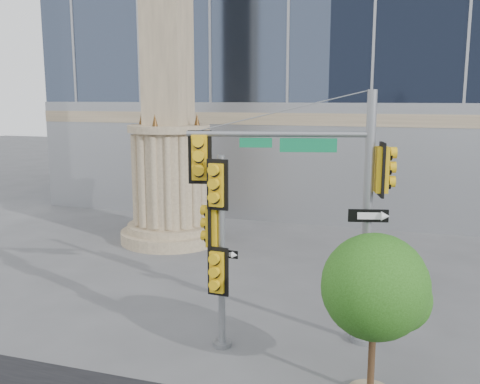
% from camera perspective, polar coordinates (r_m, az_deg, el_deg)
% --- Properties ---
extents(ground, '(120.00, 120.00, 0.00)m').
position_cam_1_polar(ground, '(13.99, -0.44, -16.55)').
color(ground, '#545456').
rests_on(ground, ground).
extents(monument, '(4.40, 4.40, 16.60)m').
position_cam_1_polar(monument, '(23.13, -7.62, 8.15)').
color(monument, gray).
rests_on(monument, ground).
extents(main_signal_pole, '(4.93, 1.61, 6.45)m').
position_cam_1_polar(main_signal_pole, '(13.45, 8.63, 0.24)').
color(main_signal_pole, slate).
rests_on(main_signal_pole, ground).
extents(secondary_signal_pole, '(0.84, 0.66, 4.90)m').
position_cam_1_polar(secondary_signal_pole, '(13.13, -2.39, -4.90)').
color(secondary_signal_pole, slate).
rests_on(secondary_signal_pole, ground).
extents(street_tree, '(2.27, 2.22, 3.54)m').
position_cam_1_polar(street_tree, '(11.55, 14.39, -10.21)').
color(street_tree, gray).
rests_on(street_tree, ground).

